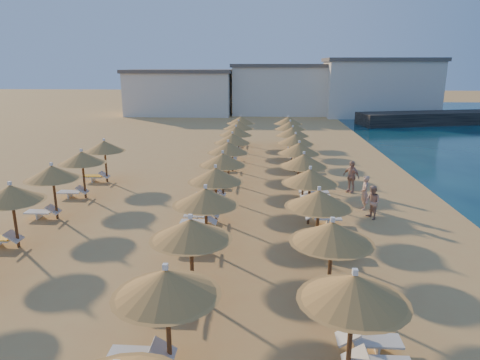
# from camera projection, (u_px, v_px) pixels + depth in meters

# --- Properties ---
(ground) EXTENTS (220.00, 220.00, 0.00)m
(ground) POSITION_uv_depth(u_px,v_px,m) (260.00, 232.00, 19.03)
(ground) COLOR tan
(ground) RESTS_ON ground
(jetty) EXTENTS (30.06, 11.31, 1.50)m
(jetty) POSITION_uv_depth(u_px,v_px,m) (471.00, 117.00, 54.36)
(jetty) COLOR black
(jetty) RESTS_ON ground
(hotel_blocks) EXTENTS (44.30, 11.07, 8.10)m
(hotel_blocks) POSITION_uv_depth(u_px,v_px,m) (287.00, 89.00, 62.35)
(hotel_blocks) COLOR silver
(hotel_blocks) RESTS_ON ground
(parasol_row_east) EXTENTS (2.60, 39.54, 2.78)m
(parasol_row_east) POSITION_uv_depth(u_px,v_px,m) (307.00, 169.00, 21.03)
(parasol_row_east) COLOR brown
(parasol_row_east) RESTS_ON ground
(parasol_row_west) EXTENTS (2.60, 39.54, 2.78)m
(parasol_row_west) POSITION_uv_depth(u_px,v_px,m) (219.00, 167.00, 21.28)
(parasol_row_west) COLOR brown
(parasol_row_west) RESTS_ON ground
(parasol_row_inland) EXTENTS (2.60, 19.39, 2.78)m
(parasol_row_inland) POSITION_uv_depth(u_px,v_px,m) (34.00, 183.00, 18.49)
(parasol_row_inland) COLOR brown
(parasol_row_inland) RESTS_ON ground
(loungers) EXTENTS (15.11, 37.54, 0.66)m
(loungers) POSITION_uv_depth(u_px,v_px,m) (230.00, 208.00, 21.11)
(loungers) COLOR silver
(loungers) RESTS_ON ground
(beachgoer_a) EXTENTS (0.47, 0.68, 1.77)m
(beachgoer_a) POSITION_uv_depth(u_px,v_px,m) (365.00, 193.00, 21.80)
(beachgoer_a) COLOR tan
(beachgoer_a) RESTS_ON ground
(beachgoer_b) EXTENTS (0.85, 0.96, 1.64)m
(beachgoer_b) POSITION_uv_depth(u_px,v_px,m) (372.00, 202.00, 20.46)
(beachgoer_b) COLOR tan
(beachgoer_b) RESTS_ON ground
(beachgoer_c) EXTENTS (1.08, 1.13, 1.88)m
(beachgoer_c) POSITION_uv_depth(u_px,v_px,m) (351.00, 176.00, 24.74)
(beachgoer_c) COLOR tan
(beachgoer_c) RESTS_ON ground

